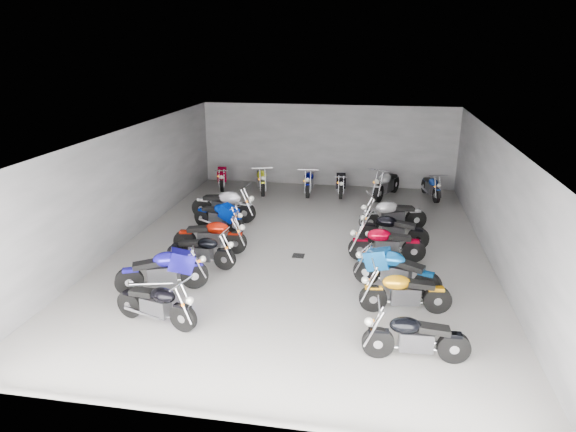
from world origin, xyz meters
name	(u,v)px	position (x,y,z in m)	size (l,w,h in m)	color
ground	(301,249)	(0.00, 0.00, 0.00)	(14.00, 14.00, 0.00)	gray
wall_back	(327,146)	(0.00, 7.00, 1.60)	(10.00, 0.10, 3.20)	gray
wall_left	(128,186)	(-5.00, 0.00, 1.60)	(0.10, 14.00, 3.20)	gray
wall_right	(497,203)	(5.00, 0.00, 1.60)	(0.10, 14.00, 3.20)	gray
ceiling	(302,134)	(0.00, 0.00, 3.22)	(10.00, 14.00, 0.04)	black
drain_grate	(298,256)	(0.00, -0.50, 0.01)	(0.32, 0.32, 0.01)	black
motorcycle_left_a	(157,303)	(-2.28, -4.48, 0.46)	(1.89, 0.63, 0.85)	black
motorcycle_left_b	(163,271)	(-2.74, -3.07, 0.50)	(1.99, 0.95, 0.93)	black
motorcycle_left_c	(202,251)	(-2.32, -1.62, 0.45)	(1.86, 0.41, 0.82)	black
motorcycle_left_d	(211,236)	(-2.38, -0.66, 0.49)	(2.03, 0.44, 0.89)	black
motorcycle_left_e	(219,216)	(-2.68, 1.06, 0.46)	(1.79, 0.87, 0.83)	black
motorcycle_left_f	(224,205)	(-2.80, 2.01, 0.53)	(2.20, 0.53, 0.97)	black
motorcycle_right_a	(415,337)	(2.77, -4.87, 0.46)	(1.92, 0.40, 0.85)	black
motorcycle_right_b	(404,292)	(2.66, -3.12, 0.47)	(1.94, 0.44, 0.85)	black
motorcycle_right_c	(395,271)	(2.49, -2.15, 0.50)	(2.00, 0.88, 0.92)	black
motorcycle_right_d	(386,244)	(2.29, -0.42, 0.48)	(2.01, 0.44, 0.88)	black
motorcycle_right_e	(392,230)	(2.48, 0.68, 0.48)	(1.98, 0.49, 0.87)	black
motorcycle_right_f	(392,215)	(2.50, 1.96, 0.50)	(2.04, 0.78, 0.93)	black
motorcycle_back_a	(223,177)	(-3.99, 5.86, 0.45)	(0.55, 1.87, 0.83)	black
motorcycle_back_b	(262,179)	(-2.37, 5.56, 0.48)	(0.68, 1.96, 0.88)	black
motorcycle_back_c	(309,181)	(-0.53, 5.64, 0.48)	(0.42, 1.99, 0.87)	black
motorcycle_back_d	(340,183)	(0.65, 5.71, 0.45)	(0.42, 1.86, 0.82)	black
motorcycle_back_e	(386,184)	(2.36, 5.58, 0.52)	(0.97, 2.05, 0.95)	black
motorcycle_back_f	(431,186)	(3.99, 5.76, 0.44)	(0.56, 1.82, 0.81)	black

